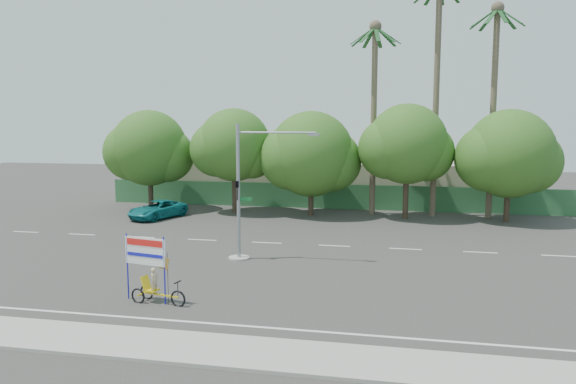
# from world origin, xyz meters

# --- Properties ---
(ground) EXTENTS (120.00, 120.00, 0.00)m
(ground) POSITION_xyz_m (0.00, 0.00, 0.00)
(ground) COLOR #33302D
(ground) RESTS_ON ground
(sidewalk_near) EXTENTS (50.00, 2.40, 0.12)m
(sidewalk_near) POSITION_xyz_m (0.00, -7.50, 0.06)
(sidewalk_near) COLOR gray
(sidewalk_near) RESTS_ON ground
(fence) EXTENTS (38.00, 0.08, 2.00)m
(fence) POSITION_xyz_m (0.00, 21.50, 1.00)
(fence) COLOR #336B3D
(fence) RESTS_ON ground
(building_left) EXTENTS (12.00, 8.00, 4.00)m
(building_left) POSITION_xyz_m (-10.00, 26.00, 2.00)
(building_left) COLOR #C0B698
(building_left) RESTS_ON ground
(building_right) EXTENTS (14.00, 8.00, 3.60)m
(building_right) POSITION_xyz_m (8.00, 26.00, 1.80)
(building_right) COLOR #C0B698
(building_right) RESTS_ON ground
(tree_far_left) EXTENTS (7.14, 6.00, 7.96)m
(tree_far_left) POSITION_xyz_m (-14.05, 18.00, 4.76)
(tree_far_left) COLOR #473828
(tree_far_left) RESTS_ON ground
(tree_left) EXTENTS (6.66, 5.60, 8.07)m
(tree_left) POSITION_xyz_m (-7.05, 18.00, 5.06)
(tree_left) COLOR #473828
(tree_left) RESTS_ON ground
(tree_center) EXTENTS (7.62, 6.40, 7.85)m
(tree_center) POSITION_xyz_m (-1.05, 18.00, 4.47)
(tree_center) COLOR #473828
(tree_center) RESTS_ON ground
(tree_right) EXTENTS (6.90, 5.80, 8.36)m
(tree_right) POSITION_xyz_m (5.95, 18.00, 5.24)
(tree_right) COLOR #473828
(tree_right) RESTS_ON ground
(tree_far_right) EXTENTS (7.38, 6.20, 7.94)m
(tree_far_right) POSITION_xyz_m (12.95, 18.00, 4.64)
(tree_far_right) COLOR #473828
(tree_far_right) RESTS_ON ground
(palm_tall) EXTENTS (3.73, 3.79, 17.45)m
(palm_tall) POSITION_xyz_m (8.00, 19.50, 10.46)
(palm_tall) COLOR #70604C
(palm_tall) RESTS_ON ground
(palm_mid) EXTENTS (3.73, 3.79, 15.45)m
(palm_mid) POSITION_xyz_m (12.00, 19.50, 9.40)
(palm_mid) COLOR #70604C
(palm_mid) RESTS_ON ground
(palm_short) EXTENTS (3.73, 3.79, 14.45)m
(palm_short) POSITION_xyz_m (3.50, 19.50, 8.86)
(palm_short) COLOR #70604C
(palm_short) RESTS_ON ground
(traffic_signal) EXTENTS (4.72, 1.10, 7.00)m
(traffic_signal) POSITION_xyz_m (-2.20, 3.98, 2.92)
(traffic_signal) COLOR gray
(traffic_signal) RESTS_ON ground
(trike_billboard) EXTENTS (2.73, 0.95, 2.73)m
(trike_billboard) POSITION_xyz_m (-3.88, -3.43, 1.10)
(trike_billboard) COLOR black
(trike_billboard) RESTS_ON ground
(pickup_truck) EXTENTS (3.63, 5.16, 1.31)m
(pickup_truck) POSITION_xyz_m (-11.82, 14.45, 0.65)
(pickup_truck) COLOR #117277
(pickup_truck) RESTS_ON ground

